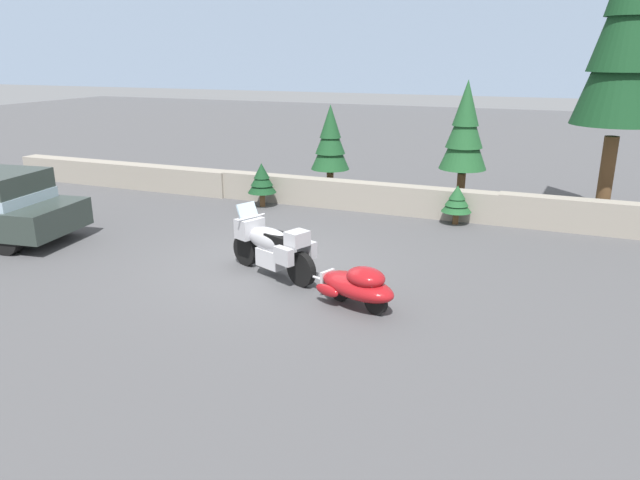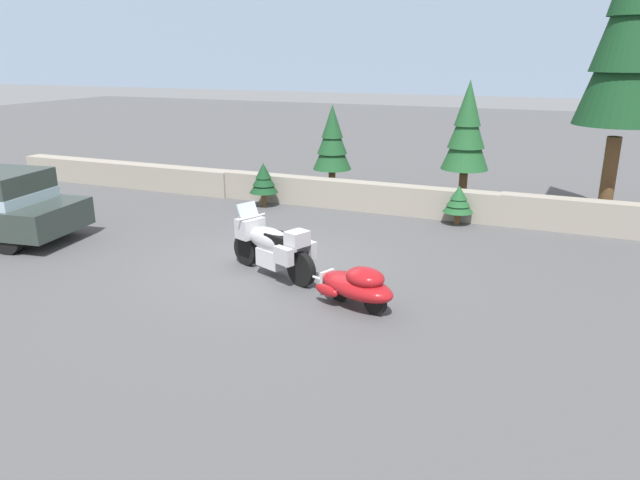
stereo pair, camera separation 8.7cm
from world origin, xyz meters
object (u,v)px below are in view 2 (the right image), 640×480
Objects in this scene: car_shaped_trailer at (357,285)px; touring_motorcycle at (272,245)px; pine_tree_far_right at (332,141)px; pine_tree_secondary at (467,130)px; pine_tree_tall at (631,27)px.

touring_motorcycle is at bearing 157.57° from car_shaped_trailer.
pine_tree_secondary is at bearing 2.75° from pine_tree_far_right.
pine_tree_tall is (6.21, 6.77, 4.17)m from touring_motorcycle.
pine_tree_tall is 2.73× the size of pine_tree_far_right.
pine_tree_secondary reaches higher than car_shaped_trailer.
pine_tree_far_right is at bearing -177.27° from pine_tree_tall.
car_shaped_trailer is (2.06, -0.85, -0.21)m from touring_motorcycle.
pine_tree_tall reaches higher than pine_tree_far_right.
pine_tree_tall reaches higher than pine_tree_secondary.
touring_motorcycle is 10.09m from pine_tree_tall.
touring_motorcycle reaches higher than car_shaped_trailer.
pine_tree_tall is at bearing 61.48° from car_shaped_trailer.
pine_tree_tall is at bearing 47.50° from touring_motorcycle.
pine_tree_far_right is (-3.84, -0.18, -0.47)m from pine_tree_secondary.
pine_tree_tall is 8.06m from pine_tree_far_right.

